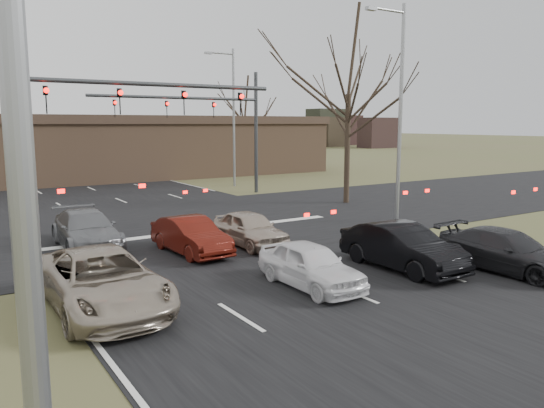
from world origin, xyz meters
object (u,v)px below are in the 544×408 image
at_px(mast_arm_near, 64,112).
at_px(car_black_hatch, 402,247).
at_px(mast_arm_far, 218,118).
at_px(car_white_sedan, 310,265).
at_px(car_silver_suv, 102,281).
at_px(car_charcoal_sedan, 507,251).
at_px(car_grey_ahead, 86,230).
at_px(building, 93,147).
at_px(streetlight_right_far, 232,111).
at_px(streetlight_right_near, 398,103).
at_px(car_silver_ahead, 250,229).
at_px(car_red_ahead, 191,236).

relative_size(mast_arm_near, car_black_hatch, 2.72).
bearing_deg(mast_arm_far, car_white_sedan, -109.69).
distance_m(mast_arm_near, car_silver_suv, 8.79).
relative_size(car_charcoal_sedan, car_grey_ahead, 0.94).
bearing_deg(car_white_sedan, car_black_hatch, -1.55).
relative_size(building, streetlight_right_far, 4.24).
height_order(mast_arm_far, streetlight_right_near, streetlight_right_near).
height_order(streetlight_right_far, car_silver_suv, streetlight_right_far).
xyz_separation_m(streetlight_right_far, car_silver_ahead, (-8.75, -17.53, -4.92)).
bearing_deg(streetlight_right_near, car_black_hatch, -133.97).
bearing_deg(car_grey_ahead, mast_arm_near, 132.78).
height_order(mast_arm_far, car_charcoal_sedan, mast_arm_far).
relative_size(streetlight_right_far, car_white_sedan, 2.63).
bearing_deg(car_grey_ahead, mast_arm_far, 45.25).
bearing_deg(streetlight_right_far, car_silver_ahead, -116.52).
bearing_deg(mast_arm_far, car_black_hatch, -99.50).
xyz_separation_m(car_grey_ahead, car_red_ahead, (2.95, -2.94, -0.05)).
bearing_deg(streetlight_right_near, car_silver_suv, -162.87).
height_order(mast_arm_near, mast_arm_far, same).
relative_size(streetlight_right_far, car_red_ahead, 2.51).
height_order(mast_arm_far, car_grey_ahead, mast_arm_far).
distance_m(mast_arm_far, car_grey_ahead, 15.79).
relative_size(mast_arm_far, car_white_sedan, 2.92).
distance_m(streetlight_right_near, car_charcoal_sedan, 9.92).
distance_m(car_charcoal_sedan, car_red_ahead, 10.63).
bearing_deg(streetlight_right_far, mast_arm_far, -128.11).
bearing_deg(building, car_red_ahead, -97.70).
bearing_deg(car_grey_ahead, streetlight_right_near, -8.89).
xyz_separation_m(mast_arm_far, car_silver_suv, (-12.31, -17.61, -4.27)).
bearing_deg(mast_arm_far, building, 105.58).
height_order(car_white_sedan, car_red_ahead, car_red_ahead).
relative_size(mast_arm_far, streetlight_right_far, 1.11).
xyz_separation_m(building, car_silver_suv, (-8.13, -32.61, -1.91)).
relative_size(car_white_sedan, car_red_ahead, 0.95).
bearing_deg(car_silver_suv, streetlight_right_far, 53.85).
height_order(mast_arm_near, car_silver_suv, mast_arm_near).
height_order(mast_arm_near, car_grey_ahead, mast_arm_near).
relative_size(building, car_red_ahead, 10.63).
bearing_deg(streetlight_right_far, streetlight_right_near, -91.68).
distance_m(building, car_silver_suv, 33.66).
bearing_deg(streetlight_right_far, car_white_sedan, -113.37).
relative_size(streetlight_right_far, car_charcoal_sedan, 2.21).
height_order(car_grey_ahead, car_red_ahead, car_grey_ahead).
bearing_deg(car_black_hatch, car_white_sedan, 179.18).
distance_m(mast_arm_far, car_silver_suv, 21.90).
height_order(building, car_silver_ahead, building).
xyz_separation_m(mast_arm_near, car_black_hatch, (8.23, -9.03, -4.34)).
distance_m(building, car_grey_ahead, 26.46).
relative_size(car_silver_suv, car_charcoal_sedan, 1.19).
bearing_deg(car_silver_suv, car_silver_ahead, 30.71).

